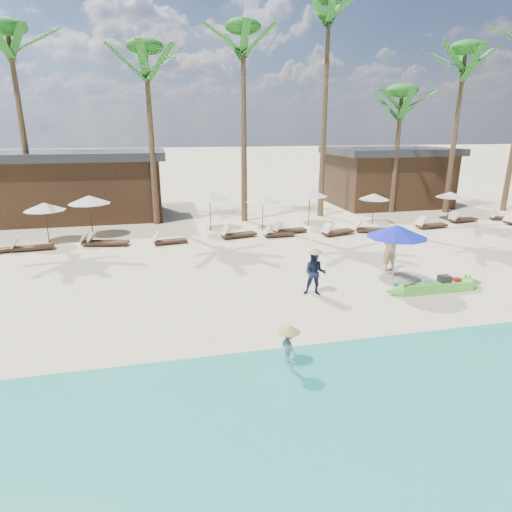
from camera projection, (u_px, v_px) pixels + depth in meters
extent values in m
plane|color=beige|center=(264.00, 311.00, 13.99)|extent=(240.00, 240.00, 0.00)
cube|color=tan|center=(319.00, 403.00, 9.32)|extent=(240.00, 4.50, 0.01)
cube|color=#63DF44|center=(435.00, 287.00, 15.64)|extent=(2.85, 0.59, 0.34)
cube|color=white|center=(435.00, 286.00, 15.63)|extent=(2.45, 0.43, 0.15)
cube|color=#262628|center=(444.00, 280.00, 15.64)|extent=(0.40, 0.31, 0.31)
cube|color=silver|center=(426.00, 282.00, 15.54)|extent=(0.31, 0.27, 0.25)
cube|color=#AA1816|center=(457.00, 281.00, 15.72)|extent=(0.27, 0.22, 0.20)
cylinder|color=#AA1816|center=(412.00, 285.00, 15.45)|extent=(0.20, 0.20, 0.08)
cylinder|color=#262628|center=(408.00, 286.00, 15.32)|extent=(0.18, 0.18, 0.07)
sphere|color=#C6B87C|center=(401.00, 285.00, 15.29)|extent=(0.16, 0.16, 0.16)
cylinder|color=yellow|center=(465.00, 279.00, 15.93)|extent=(0.13, 0.13, 0.16)
cylinder|color=yellow|center=(469.00, 279.00, 15.97)|extent=(0.13, 0.13, 0.16)
imported|color=tan|center=(390.00, 248.00, 17.61)|extent=(0.82, 0.63, 2.01)
imported|color=#151D3C|center=(315.00, 273.00, 15.12)|extent=(0.97, 0.88, 1.63)
imported|color=gray|center=(289.00, 346.00, 10.50)|extent=(0.47, 0.64, 0.88)
cylinder|color=#99999E|center=(395.00, 257.00, 15.83)|extent=(0.05, 0.05, 2.31)
cone|color=#131EB7|center=(397.00, 231.00, 15.54)|extent=(2.21, 2.21, 0.45)
cylinder|color=#3D2719|center=(47.00, 223.00, 22.00)|extent=(0.05, 0.05, 2.04)
cone|color=beige|center=(44.00, 207.00, 21.74)|extent=(2.04, 2.04, 0.41)
cube|color=#3D2719|center=(0.00, 250.00, 20.40)|extent=(1.84, 1.02, 0.12)
cube|color=#3D2719|center=(34.00, 247.00, 20.84)|extent=(1.81, 0.71, 0.13)
cube|color=beige|center=(15.00, 242.00, 20.53)|extent=(0.44, 0.60, 0.52)
cylinder|color=#3D2719|center=(91.00, 217.00, 23.17)|extent=(0.06, 0.06, 2.21)
cone|color=beige|center=(89.00, 200.00, 22.90)|extent=(2.21, 2.21, 0.44)
cube|color=#3D2719|center=(101.00, 243.00, 21.64)|extent=(1.89, 0.95, 0.13)
cube|color=beige|center=(84.00, 237.00, 21.53)|extent=(0.52, 0.66, 0.53)
cube|color=#3D2719|center=(110.00, 242.00, 21.70)|extent=(1.98, 1.00, 0.13)
cube|color=beige|center=(92.00, 236.00, 21.59)|extent=(0.55, 0.69, 0.55)
cylinder|color=#3D2719|center=(210.00, 212.00, 24.55)|extent=(0.05, 0.05, 2.18)
cone|color=beige|center=(210.00, 196.00, 24.28)|extent=(2.18, 2.18, 0.44)
cube|color=#3D2719|center=(171.00, 241.00, 22.01)|extent=(1.74, 0.78, 0.12)
cube|color=beige|center=(156.00, 237.00, 21.67)|extent=(0.45, 0.59, 0.49)
cylinder|color=#3D2719|center=(263.00, 213.00, 24.71)|extent=(0.05, 0.05, 1.98)
cone|color=beige|center=(263.00, 199.00, 24.46)|extent=(1.98, 1.98, 0.40)
cube|color=#3D2719|center=(239.00, 235.00, 23.26)|extent=(1.98, 1.03, 0.13)
cube|color=beige|center=(225.00, 230.00, 22.81)|extent=(0.55, 0.69, 0.55)
cube|color=#3D2719|center=(279.00, 234.00, 23.40)|extent=(1.62, 0.57, 0.11)
cube|color=beige|center=(267.00, 230.00, 23.15)|extent=(0.38, 0.53, 0.47)
cylinder|color=#3D2719|center=(309.00, 208.00, 25.84)|extent=(0.05, 0.05, 2.17)
cone|color=beige|center=(310.00, 193.00, 25.57)|extent=(2.17, 2.17, 0.43)
cube|color=#3D2719|center=(290.00, 230.00, 24.20)|extent=(1.91, 0.90, 0.13)
cube|color=beige|center=(278.00, 226.00, 23.80)|extent=(0.51, 0.66, 0.54)
cube|color=#3D2719|center=(338.00, 232.00, 23.83)|extent=(1.99, 1.13, 0.13)
cube|color=beige|center=(327.00, 228.00, 23.34)|extent=(0.58, 0.71, 0.55)
cylinder|color=#3D2719|center=(373.00, 209.00, 26.27)|extent=(0.05, 0.05, 1.85)
cone|color=beige|center=(374.00, 197.00, 26.04)|extent=(1.85, 1.85, 0.37)
cube|color=#3D2719|center=(373.00, 230.00, 24.39)|extent=(1.98, 1.19, 0.13)
cube|color=beige|center=(359.00, 224.00, 24.38)|extent=(0.60, 0.71, 0.55)
cylinder|color=#3D2719|center=(449.00, 206.00, 27.45)|extent=(0.04, 0.04, 1.77)
cone|color=beige|center=(450.00, 195.00, 27.23)|extent=(1.77, 1.77, 0.35)
cube|color=#3D2719|center=(432.00, 225.00, 25.44)|extent=(1.93, 0.79, 0.13)
cube|color=beige|center=(421.00, 221.00, 25.09)|extent=(0.48, 0.65, 0.55)
cube|color=#3D2719|center=(463.00, 220.00, 27.05)|extent=(1.93, 0.89, 0.13)
cube|color=beige|center=(454.00, 215.00, 26.66)|extent=(0.51, 0.66, 0.54)
cube|color=beige|center=(510.00, 217.00, 26.15)|extent=(0.55, 0.69, 0.54)
cube|color=#3D2719|center=(503.00, 218.00, 27.66)|extent=(1.66, 0.78, 0.11)
cube|color=beige|center=(493.00, 214.00, 27.54)|extent=(0.44, 0.57, 0.47)
cone|color=brown|center=(23.00, 133.00, 24.28)|extent=(0.40, 0.40, 10.89)
ellipsoid|color=#186219|center=(7.00, 27.00, 22.70)|extent=(2.08, 2.08, 0.88)
cone|color=brown|center=(151.00, 140.00, 25.15)|extent=(0.40, 0.40, 10.08)
ellipsoid|color=#186219|center=(145.00, 46.00, 23.69)|extent=(2.08, 2.08, 0.88)
cone|color=brown|center=(244.00, 130.00, 25.90)|extent=(0.40, 0.40, 11.26)
ellipsoid|color=#186219|center=(243.00, 26.00, 24.27)|extent=(2.08, 2.08, 0.88)
cone|color=brown|center=(324.00, 114.00, 27.09)|extent=(0.40, 0.40, 13.16)
cone|color=brown|center=(396.00, 154.00, 29.10)|extent=(0.40, 0.40, 8.07)
ellipsoid|color=#186219|center=(402.00, 90.00, 27.93)|extent=(2.08, 2.08, 0.88)
cone|color=brown|center=(455.00, 134.00, 28.74)|extent=(0.40, 0.40, 10.64)
ellipsoid|color=#186219|center=(466.00, 47.00, 27.20)|extent=(2.08, 2.08, 0.88)
cube|color=#3D2719|center=(83.00, 189.00, 28.08)|extent=(10.00, 6.00, 3.80)
cube|color=#2D2D33|center=(79.00, 155.00, 27.46)|extent=(10.80, 6.60, 0.50)
cube|color=#3D2719|center=(387.00, 180.00, 32.75)|extent=(8.00, 6.00, 3.80)
cube|color=#2D2D33|center=(389.00, 151.00, 32.12)|extent=(8.80, 6.60, 0.50)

